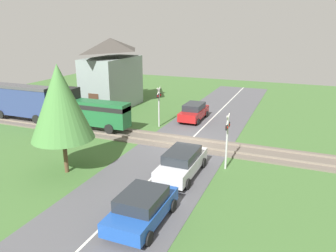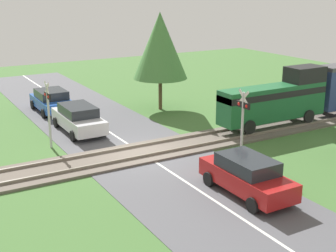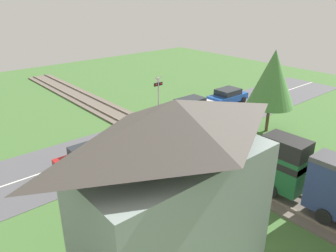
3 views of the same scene
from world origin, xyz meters
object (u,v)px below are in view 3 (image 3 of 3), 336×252
(car_near_crossing, at_px, (190,106))
(car_far_side, at_px, (91,157))
(car_behind_queue, at_px, (228,96))
(train, at_px, (307,176))
(crossing_signal_west_approach, at_px, (158,90))
(station_building, at_px, (174,198))
(pedestrian_by_station, at_px, (259,217))
(crossing_signal_east_approach, at_px, (151,134))

(car_near_crossing, xyz_separation_m, car_far_side, (11.15, 2.88, -0.00))
(car_near_crossing, xyz_separation_m, car_behind_queue, (-5.09, 0.00, -0.04))
(train, height_order, crossing_signal_west_approach, train)
(car_near_crossing, xyz_separation_m, station_building, (12.59, 12.20, 2.63))
(crossing_signal_west_approach, bearing_deg, car_behind_queue, 162.88)
(car_far_side, height_order, car_behind_queue, car_far_side)
(pedestrian_by_station, bearing_deg, train, 172.79)
(car_behind_queue, distance_m, crossing_signal_east_approach, 14.22)
(car_far_side, height_order, station_building, station_building)
(station_building, bearing_deg, crossing_signal_east_approach, -121.76)
(car_behind_queue, bearing_deg, train, 52.92)
(car_near_crossing, height_order, car_far_side, car_far_side)
(train, bearing_deg, pedestrian_by_station, -7.21)
(train, height_order, car_behind_queue, train)
(crossing_signal_east_approach, bearing_deg, pedestrian_by_station, 89.81)
(car_far_side, height_order, crossing_signal_east_approach, crossing_signal_east_approach)
(car_far_side, relative_size, station_building, 0.57)
(crossing_signal_west_approach, distance_m, crossing_signal_east_approach, 9.53)
(car_near_crossing, xyz_separation_m, crossing_signal_west_approach, (1.82, -2.13, 1.36))
(car_near_crossing, height_order, crossing_signal_west_approach, crossing_signal_west_approach)
(crossing_signal_east_approach, xyz_separation_m, station_building, (4.45, 7.19, 1.27))
(crossing_signal_east_approach, height_order, pedestrian_by_station, crossing_signal_east_approach)
(car_near_crossing, xyz_separation_m, pedestrian_by_station, (8.17, 12.93, 0.01))
(car_far_side, bearing_deg, station_building, 81.19)
(train, distance_m, crossing_signal_east_approach, 8.91)
(car_behind_queue, distance_m, station_building, 21.65)
(train, relative_size, car_near_crossing, 2.99)
(car_near_crossing, relative_size, car_behind_queue, 1.14)
(train, bearing_deg, station_building, -8.47)
(train, height_order, pedestrian_by_station, train)
(car_far_side, height_order, pedestrian_by_station, pedestrian_by_station)
(train, bearing_deg, car_behind_queue, -127.08)
(car_near_crossing, bearing_deg, crossing_signal_east_approach, 31.61)
(train, height_order, car_far_side, train)
(car_far_side, bearing_deg, train, 120.53)
(car_near_crossing, distance_m, crossing_signal_west_approach, 3.12)
(car_far_side, distance_m, station_building, 9.79)
(crossing_signal_west_approach, relative_size, pedestrian_by_station, 1.90)
(car_far_side, distance_m, pedestrian_by_station, 10.48)
(car_near_crossing, bearing_deg, pedestrian_by_station, 57.72)
(station_building, distance_m, pedestrian_by_station, 5.19)
(car_behind_queue, relative_size, crossing_signal_east_approach, 1.18)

